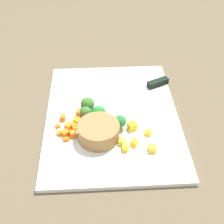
{
  "coord_description": "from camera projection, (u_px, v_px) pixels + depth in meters",
  "views": [
    {
      "loc": [
        0.64,
        -0.04,
        0.58
      ],
      "look_at": [
        0.0,
        0.0,
        0.02
      ],
      "focal_mm": 49.88,
      "sensor_mm": 36.0,
      "label": 1
    }
  ],
  "objects": [
    {
      "name": "carrot_dice_4",
      "position": [
        77.0,
        121.0,
        0.83
      ],
      "size": [
        0.02,
        0.02,
        0.01
      ],
      "primitive_type": "cube",
      "rotation": [
        0.0,
        0.0,
        0.95
      ],
      "color": "orange",
      "rests_on": "cutting_board"
    },
    {
      "name": "broccoli_floret_0",
      "position": [
        86.0,
        113.0,
        0.83
      ],
      "size": [
        0.03,
        0.03,
        0.04
      ],
      "color": "#8EBD6C",
      "rests_on": "cutting_board"
    },
    {
      "name": "pepper_dice_0",
      "position": [
        134.0,
        143.0,
        0.77
      ],
      "size": [
        0.02,
        0.02,
        0.02
      ],
      "primitive_type": "cube",
      "rotation": [
        0.0,
        0.0,
        2.61
      ],
      "color": "yellow",
      "rests_on": "cutting_board"
    },
    {
      "name": "carrot_dice_0",
      "position": [
        68.0,
        126.0,
        0.81
      ],
      "size": [
        0.02,
        0.02,
        0.01
      ],
      "primitive_type": "cube",
      "rotation": [
        0.0,
        0.0,
        1.08
      ],
      "color": "orange",
      "rests_on": "cutting_board"
    },
    {
      "name": "carrot_dice_10",
      "position": [
        58.0,
        126.0,
        0.82
      ],
      "size": [
        0.01,
        0.01,
        0.01
      ],
      "primitive_type": "cube",
      "rotation": [
        0.0,
        0.0,
        2.01
      ],
      "color": "orange",
      "rests_on": "cutting_board"
    },
    {
      "name": "broccoli_floret_2",
      "position": [
        120.0,
        122.0,
        0.8
      ],
      "size": [
        0.03,
        0.03,
        0.04
      ],
      "color": "#87B562",
      "rests_on": "cutting_board"
    },
    {
      "name": "carrot_dice_3",
      "position": [
        66.0,
        133.0,
        0.79
      ],
      "size": [
        0.02,
        0.02,
        0.01
      ],
      "primitive_type": "cube",
      "rotation": [
        0.0,
        0.0,
        0.69
      ],
      "color": "orange",
      "rests_on": "cutting_board"
    },
    {
      "name": "pepper_dice_5",
      "position": [
        132.0,
        126.0,
        0.81
      ],
      "size": [
        0.03,
        0.03,
        0.02
      ],
      "primitive_type": "cube",
      "rotation": [
        0.0,
        0.0,
        0.42
      ],
      "color": "yellow",
      "rests_on": "cutting_board"
    },
    {
      "name": "pepper_dice_4",
      "position": [
        152.0,
        148.0,
        0.75
      ],
      "size": [
        0.02,
        0.02,
        0.02
      ],
      "primitive_type": "cube",
      "rotation": [
        0.0,
        0.0,
        0.1
      ],
      "color": "yellow",
      "rests_on": "cutting_board"
    },
    {
      "name": "pepper_dice_2",
      "position": [
        125.0,
        148.0,
        0.75
      ],
      "size": [
        0.02,
        0.01,
        0.02
      ],
      "primitive_type": "cube",
      "rotation": [
        0.0,
        0.0,
        1.57
      ],
      "color": "yellow",
      "rests_on": "cutting_board"
    },
    {
      "name": "carrot_dice_6",
      "position": [
        60.0,
        133.0,
        0.8
      ],
      "size": [
        0.02,
        0.02,
        0.01
      ],
      "primitive_type": "cube",
      "rotation": [
        0.0,
        0.0,
        2.05
      ],
      "color": "orange",
      "rests_on": "cutting_board"
    },
    {
      "name": "carrot_dice_1",
      "position": [
        75.0,
        128.0,
        0.81
      ],
      "size": [
        0.01,
        0.01,
        0.01
      ],
      "primitive_type": "cube",
      "rotation": [
        0.0,
        0.0,
        2.77
      ],
      "color": "orange",
      "rests_on": "cutting_board"
    },
    {
      "name": "cutting_board",
      "position": [
        112.0,
        116.0,
        0.86
      ],
      "size": [
        0.47,
        0.36,
        0.01
      ],
      "primitive_type": "cube",
      "color": "white",
      "rests_on": "ground_plane"
    },
    {
      "name": "broccoli_floret_1",
      "position": [
        88.0,
        104.0,
        0.86
      ],
      "size": [
        0.04,
        0.04,
        0.04
      ],
      "color": "#92B46A",
      "rests_on": "cutting_board"
    },
    {
      "name": "prep_bowl",
      "position": [
        99.0,
        131.0,
        0.78
      ],
      "size": [
        0.11,
        0.11,
        0.04
      ],
      "primitive_type": "cylinder",
      "color": "olive",
      "rests_on": "cutting_board"
    },
    {
      "name": "pepper_dice_3",
      "position": [
        148.0,
        132.0,
        0.79
      ],
      "size": [
        0.02,
        0.02,
        0.01
      ],
      "primitive_type": "cube",
      "rotation": [
        0.0,
        0.0,
        1.07
      ],
      "color": "yellow",
      "rests_on": "cutting_board"
    },
    {
      "name": "carrot_dice_2",
      "position": [
        73.0,
        125.0,
        0.82
      ],
      "size": [
        0.02,
        0.02,
        0.01
      ],
      "primitive_type": "cube",
      "rotation": [
        0.0,
        0.0,
        0.92
      ],
      "color": "orange",
      "rests_on": "cutting_board"
    },
    {
      "name": "carrot_dice_7",
      "position": [
        80.0,
        113.0,
        0.85
      ],
      "size": [
        0.02,
        0.02,
        0.01
      ],
      "primitive_type": "cube",
      "rotation": [
        0.0,
        0.0,
        2.69
      ],
      "color": "orange",
      "rests_on": "cutting_board"
    },
    {
      "name": "carrot_dice_5",
      "position": [
        73.0,
        134.0,
        0.79
      ],
      "size": [
        0.02,
        0.02,
        0.02
      ],
      "primitive_type": "cube",
      "rotation": [
        0.0,
        0.0,
        1.67
      ],
      "color": "orange",
      "rests_on": "cutting_board"
    },
    {
      "name": "ground_plane",
      "position": [
        112.0,
        118.0,
        0.86
      ],
      "size": [
        4.0,
        4.0,
        0.0
      ],
      "primitive_type": "plane",
      "color": "brown"
    },
    {
      "name": "carrot_dice_9",
      "position": [
        66.0,
        139.0,
        0.78
      ],
      "size": [
        0.01,
        0.01,
        0.01
      ],
      "primitive_type": "cube",
      "rotation": [
        0.0,
        0.0,
        1.73
      ],
      "color": "orange",
      "rests_on": "cutting_board"
    },
    {
      "name": "pepper_dice_1",
      "position": [
        122.0,
        142.0,
        0.77
      ],
      "size": [
        0.02,
        0.02,
        0.01
      ],
      "primitive_type": "cube",
      "rotation": [
        0.0,
        0.0,
        2.75
      ],
      "color": "yellow",
      "rests_on": "cutting_board"
    },
    {
      "name": "carrot_dice_11",
      "position": [
        63.0,
        118.0,
        0.84
      ],
      "size": [
        0.02,
        0.01,
        0.01
      ],
      "primitive_type": "cube",
      "rotation": [
        0.0,
        0.0,
        1.52
      ],
      "color": "orange",
      "rests_on": "cutting_board"
    },
    {
      "name": "chef_knife",
      "position": [
        138.0,
        90.0,
        0.93
      ],
      "size": [
        0.16,
        0.3,
        0.02
      ],
      "rotation": [
        0.0,
        0.0,
        5.15
      ],
      "color": "silver",
      "rests_on": "cutting_board"
    },
    {
      "name": "carrot_dice_8",
      "position": [
        83.0,
        117.0,
        0.84
      ],
      "size": [
        0.01,
        0.01,
        0.01
      ],
      "primitive_type": "cube",
      "rotation": [
        0.0,
        0.0,
        2.85
      ],
      "color": "orange",
      "rests_on": "cutting_board"
    },
    {
      "name": "broccoli_floret_3",
      "position": [
        99.0,
        113.0,
        0.82
      ],
      "size": [
        0.04,
        0.04,
        0.04
      ],
      "color": "#87C264",
      "rests_on": "cutting_board"
    }
  ]
}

